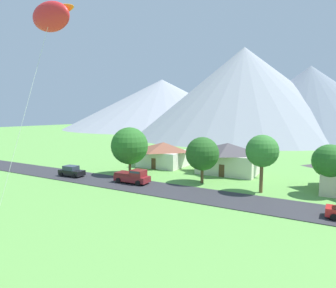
% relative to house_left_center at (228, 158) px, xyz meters
% --- Properties ---
extents(road_strip, '(160.00, 6.33, 0.08)m').
position_rel_house_left_center_xyz_m(road_strip, '(1.76, -14.15, -2.64)').
color(road_strip, '#2D2D33').
rests_on(road_strip, ground).
extents(mountain_west_ridge, '(92.80, 92.80, 37.84)m').
position_rel_house_left_center_xyz_m(mountain_west_ridge, '(-17.47, 76.52, 16.24)').
color(mountain_west_ridge, '#8E939E').
rests_on(mountain_west_ridge, ground).
extents(mountain_far_east_ridge, '(73.93, 73.93, 28.77)m').
position_rel_house_left_center_xyz_m(mountain_far_east_ridge, '(7.62, 80.50, 11.71)').
color(mountain_far_east_ridge, slate).
rests_on(mountain_far_east_ridge, ground).
extents(mountain_far_west_ridge, '(131.71, 131.71, 33.31)m').
position_rel_house_left_center_xyz_m(mountain_far_west_ridge, '(-86.23, 124.93, 13.98)').
color(mountain_far_west_ridge, '#8E939E').
rests_on(mountain_far_west_ridge, ground).
extents(house_left_center, '(10.16, 6.51, 5.17)m').
position_rel_house_left_center_xyz_m(house_left_center, '(0.00, 0.00, 0.00)').
color(house_left_center, beige).
rests_on(house_left_center, ground).
extents(house_right_center, '(8.70, 7.79, 4.60)m').
position_rel_house_left_center_xyz_m(house_right_center, '(-12.85, 0.73, -0.30)').
color(house_right_center, silver).
rests_on(house_right_center, ground).
extents(tree_near_left, '(4.85, 4.85, 6.71)m').
position_rel_house_left_center_xyz_m(tree_near_left, '(-1.24, -8.06, 1.60)').
color(tree_near_left, brown).
rests_on(tree_near_left, ground).
extents(tree_left_of_center, '(4.13, 4.13, 6.35)m').
position_rel_house_left_center_xyz_m(tree_left_of_center, '(14.78, -6.41, 1.59)').
color(tree_left_of_center, brown).
rests_on(tree_left_of_center, ground).
extents(tree_center, '(4.10, 4.10, 7.42)m').
position_rel_house_left_center_xyz_m(tree_center, '(7.28, -9.13, 2.66)').
color(tree_center, brown).
rests_on(tree_center, ground).
extents(tree_right_of_center, '(6.08, 6.08, 7.85)m').
position_rel_house_left_center_xyz_m(tree_right_of_center, '(-13.85, -8.63, 2.12)').
color(tree_right_of_center, brown).
rests_on(tree_right_of_center, ground).
extents(parked_car_black_mid_west, '(4.27, 2.22, 1.68)m').
position_rel_house_left_center_xyz_m(parked_car_black_mid_west, '(-21.06, -14.47, -1.81)').
color(parked_car_black_mid_west, black).
rests_on(parked_car_black_mid_west, road_strip).
extents(pickup_truck_maroon_west_side, '(5.24, 2.39, 1.99)m').
position_rel_house_left_center_xyz_m(pickup_truck_maroon_west_side, '(-9.80, -13.31, -1.62)').
color(pickup_truck_maroon_west_side, maroon).
rests_on(pickup_truck_maroon_west_side, road_strip).
extents(kite_flyer_with_kite, '(3.19, 5.64, 17.26)m').
position_rel_house_left_center_xyz_m(kite_flyer_with_kite, '(-1.70, -32.95, 13.34)').
color(kite_flyer_with_kite, '#70604C').
rests_on(kite_flyer_with_kite, ground).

